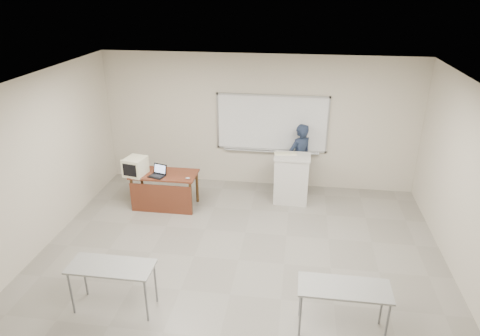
% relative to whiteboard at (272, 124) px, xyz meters
% --- Properties ---
extents(floor, '(7.00, 8.00, 0.01)m').
position_rel_whiteboard_xyz_m(floor, '(-0.30, -3.97, -1.49)').
color(floor, gray).
rests_on(floor, ground).
extents(whiteboard, '(2.48, 0.10, 1.31)m').
position_rel_whiteboard_xyz_m(whiteboard, '(0.00, 0.00, 0.00)').
color(whiteboard, white).
rests_on(whiteboard, floor).
extents(student_desks, '(4.40, 2.20, 0.73)m').
position_rel_whiteboard_xyz_m(student_desks, '(-0.30, -5.32, -0.81)').
color(student_desks, gray).
rests_on(student_desks, floor).
extents(instructor_desk, '(1.35, 0.67, 0.75)m').
position_rel_whiteboard_xyz_m(instructor_desk, '(-2.10, -1.48, -0.95)').
color(instructor_desk, '#5F2B1C').
rests_on(instructor_desk, floor).
extents(podium, '(0.75, 0.54, 1.05)m').
position_rel_whiteboard_xyz_m(podium, '(0.50, -0.77, -0.95)').
color(podium, beige).
rests_on(podium, floor).
extents(crt_monitor, '(0.40, 0.44, 0.37)m').
position_rel_whiteboard_xyz_m(crt_monitor, '(-2.65, -1.49, -0.55)').
color(crt_monitor, beige).
rests_on(crt_monitor, instructor_desk).
extents(laptop, '(0.30, 0.28, 0.22)m').
position_rel_whiteboard_xyz_m(laptop, '(-2.20, -1.49, -0.68)').
color(laptop, black).
rests_on(laptop, instructor_desk).
extents(mouse, '(0.10, 0.06, 0.04)m').
position_rel_whiteboard_xyz_m(mouse, '(-1.55, -1.57, -0.71)').
color(mouse, '#9EA2A6').
rests_on(mouse, instructor_desk).
extents(keyboard, '(0.48, 0.22, 0.03)m').
position_rel_whiteboard_xyz_m(keyboard, '(0.35, -0.69, -0.42)').
color(keyboard, beige).
rests_on(keyboard, podium).
extents(presenter, '(0.69, 0.66, 1.59)m').
position_rel_whiteboard_xyz_m(presenter, '(0.65, -0.27, -0.69)').
color(presenter, black).
rests_on(presenter, floor).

